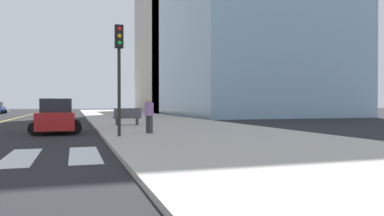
% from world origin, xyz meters
% --- Properties ---
extents(sidewalk_kerb_east, '(10.00, 120.00, 0.15)m').
position_xyz_m(sidewalk_kerb_east, '(12.20, 20.00, 0.07)').
color(sidewalk_kerb_east, '#B2ADA3').
rests_on(sidewalk_kerb_east, ground).
extents(lane_divider_paint, '(0.16, 80.00, 0.01)m').
position_xyz_m(lane_divider_paint, '(0.00, 40.00, 0.01)').
color(lane_divider_paint, yellow).
rests_on(lane_divider_paint, ground).
extents(parking_garage_concrete, '(18.00, 24.00, 28.04)m').
position_xyz_m(parking_garage_concrete, '(27.45, 59.79, 14.02)').
color(parking_garage_concrete, '#B2ADA3').
rests_on(parking_garage_concrete, ground).
extents(car_red_fourth, '(2.56, 4.11, 1.84)m').
position_xyz_m(car_red_fourth, '(5.09, 13.25, 0.86)').
color(car_red_fourth, red).
rests_on(car_red_fourth, ground).
extents(traffic_light_near_corner, '(0.36, 0.41, 4.84)m').
position_xyz_m(traffic_light_near_corner, '(7.87, 8.47, 3.55)').
color(traffic_light_near_corner, black).
rests_on(traffic_light_near_corner, sidewalk_kerb_east).
extents(park_bench, '(1.82, 0.65, 1.12)m').
position_xyz_m(park_bench, '(9.35, 16.78, 0.69)').
color(park_bench, '#47474C').
rests_on(park_bench, sidewalk_kerb_east).
extents(pedestrian_waiting_east, '(0.42, 0.42, 1.70)m').
position_xyz_m(pedestrian_waiting_east, '(9.44, 9.71, 1.09)').
color(pedestrian_waiting_east, '#38383D').
rests_on(pedestrian_waiting_east, sidewalk_kerb_east).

